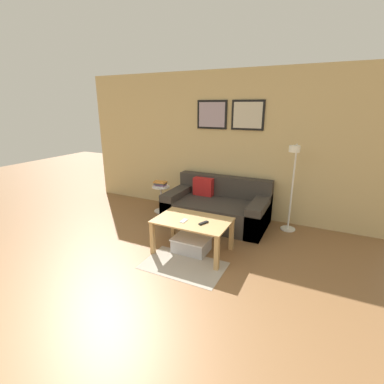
% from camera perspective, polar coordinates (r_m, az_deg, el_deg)
% --- Properties ---
extents(ground_plane, '(16.00, 16.00, 0.00)m').
position_cam_1_polar(ground_plane, '(2.84, -27.12, -28.45)').
color(ground_plane, brown).
extents(wall_back, '(5.60, 0.09, 2.55)m').
position_cam_1_polar(wall_back, '(5.14, 5.64, 9.69)').
color(wall_back, tan).
rests_on(wall_back, ground_plane).
extents(area_rug, '(1.04, 0.64, 0.01)m').
position_cam_1_polar(area_rug, '(3.68, -1.77, -14.79)').
color(area_rug, '#A39989').
rests_on(area_rug, ground_plane).
extents(couch, '(1.72, 0.96, 0.75)m').
position_cam_1_polar(couch, '(4.87, 5.17, -3.17)').
color(couch, '#38332D').
rests_on(couch, ground_plane).
extents(coffee_table, '(1.01, 0.65, 0.48)m').
position_cam_1_polar(coffee_table, '(3.82, 0.10, -6.84)').
color(coffee_table, tan).
rests_on(coffee_table, ground_plane).
extents(storage_bin, '(0.50, 0.37, 0.20)m').
position_cam_1_polar(storage_bin, '(3.95, -0.16, -10.67)').
color(storage_bin, '#B2B2B7').
rests_on(storage_bin, ground_plane).
extents(floor_lamp, '(0.24, 0.49, 1.42)m').
position_cam_1_polar(floor_lamp, '(4.48, 19.86, 2.36)').
color(floor_lamp, white).
rests_on(floor_lamp, ground_plane).
extents(side_table, '(0.34, 0.34, 0.50)m').
position_cam_1_polar(side_table, '(5.34, -6.35, -0.90)').
color(side_table, white).
rests_on(side_table, ground_plane).
extents(book_stack, '(0.25, 0.19, 0.10)m').
position_cam_1_polar(book_stack, '(5.28, -6.54, 1.70)').
color(book_stack, silver).
rests_on(book_stack, side_table).
extents(remote_control, '(0.09, 0.15, 0.02)m').
position_cam_1_polar(remote_control, '(3.67, 2.38, -6.35)').
color(remote_control, black).
rests_on(remote_control, coffee_table).
extents(cell_phone, '(0.07, 0.14, 0.01)m').
position_cam_1_polar(cell_phone, '(3.75, -1.68, -5.91)').
color(cell_phone, silver).
rests_on(cell_phone, coffee_table).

